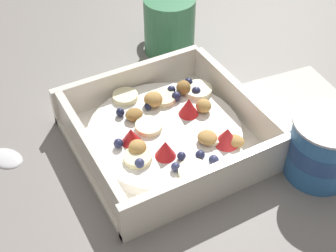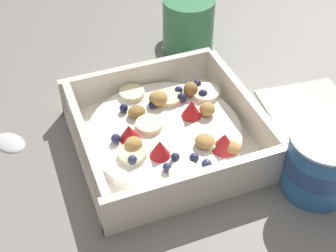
{
  "view_description": "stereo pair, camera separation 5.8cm",
  "coord_description": "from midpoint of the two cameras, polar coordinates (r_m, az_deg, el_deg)",
  "views": [
    {
      "loc": [
        0.2,
        0.38,
        0.42
      ],
      "look_at": [
        -0.0,
        0.0,
        0.03
      ],
      "focal_mm": 50.06,
      "sensor_mm": 36.0,
      "label": 1
    },
    {
      "loc": [
        0.15,
        0.4,
        0.42
      ],
      "look_at": [
        -0.0,
        0.0,
        0.03
      ],
      "focal_mm": 50.06,
      "sensor_mm": 36.0,
      "label": 2
    }
  ],
  "objects": [
    {
      "name": "yogurt_cup",
      "position": [
        0.56,
        15.59,
        -2.68
      ],
      "size": [
        0.08,
        0.08,
        0.08
      ],
      "color": "#3370B7",
      "rests_on": "ground"
    },
    {
      "name": "ground_plane",
      "position": [
        0.6,
        -3.18,
        -2.36
      ],
      "size": [
        2.4,
        2.4,
        0.0
      ],
      "primitive_type": "plane",
      "color": "gray"
    },
    {
      "name": "fruit_bowl",
      "position": [
        0.59,
        -2.71,
        -0.93
      ],
      "size": [
        0.22,
        0.22,
        0.06
      ],
      "color": "white",
      "rests_on": "ground"
    },
    {
      "name": "coffee_mug",
      "position": [
        0.75,
        -2.19,
        12.17
      ],
      "size": [
        0.08,
        0.11,
        0.09
      ],
      "color": "#3D8456",
      "rests_on": "ground"
    },
    {
      "name": "folded_napkin",
      "position": [
        0.69,
        13.44,
        3.27
      ],
      "size": [
        0.13,
        0.13,
        0.01
      ],
      "primitive_type": "cube",
      "rotation": [
        0.0,
        0.0,
        -0.11
      ],
      "color": "silver",
      "rests_on": "ground"
    }
  ]
}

